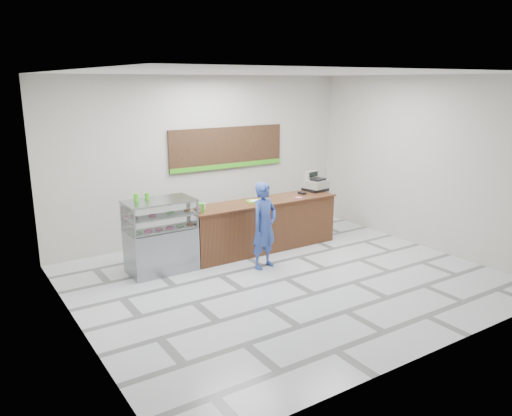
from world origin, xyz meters
TOP-DOWN VIEW (x-y plane):
  - floor at (0.00, 0.00)m, footprint 7.00×7.00m
  - back_wall at (0.00, 3.00)m, footprint 7.00×0.00m
  - ceiling at (0.00, 0.00)m, footprint 7.00×7.00m
  - sales_counter at (0.55, 1.55)m, footprint 3.26×0.76m
  - display_case at (-1.67, 1.55)m, footprint 1.22×0.72m
  - menu_board at (0.55, 2.96)m, footprint 2.80×0.06m
  - cash_register at (2.05, 1.73)m, footprint 0.53×0.55m
  - card_terminal at (1.59, 1.60)m, footprint 0.11×0.19m
  - serving_tray at (0.38, 1.58)m, footprint 0.40×0.34m
  - napkin_box at (-0.95, 1.53)m, footprint 0.14×0.14m
  - straw_cup at (-0.79, 1.57)m, footprint 0.08×0.08m
  - promo_box at (-0.95, 1.44)m, footprint 0.21×0.16m
  - donut_decal at (1.33, 1.38)m, footprint 0.16×0.16m
  - green_cup_left at (-2.05, 1.63)m, footprint 0.09×0.09m
  - green_cup_right at (-1.83, 1.68)m, footprint 0.08×0.08m
  - customer at (0.01, 0.69)m, footprint 0.66×0.52m

SIDE VIEW (x-z plane):
  - floor at x=0.00m, z-range 0.00..0.00m
  - sales_counter at x=0.55m, z-range 0.00..1.03m
  - display_case at x=-1.67m, z-range 0.01..1.34m
  - customer at x=0.01m, z-range 0.00..1.61m
  - donut_decal at x=1.33m, z-range 1.03..1.03m
  - serving_tray at x=0.38m, z-range 1.03..1.05m
  - card_terminal at x=1.59m, z-range 1.03..1.07m
  - napkin_box at x=-0.95m, z-range 1.03..1.14m
  - straw_cup at x=-0.79m, z-range 1.03..1.16m
  - promo_box at x=-0.95m, z-range 1.03..1.20m
  - cash_register at x=2.05m, z-range 0.98..1.39m
  - green_cup_right at x=-1.83m, z-range 1.33..1.46m
  - green_cup_left at x=-2.05m, z-range 1.33..1.47m
  - back_wall at x=0.00m, z-range -1.75..5.25m
  - menu_board at x=0.55m, z-range 1.48..2.38m
  - ceiling at x=0.00m, z-range 3.50..3.50m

